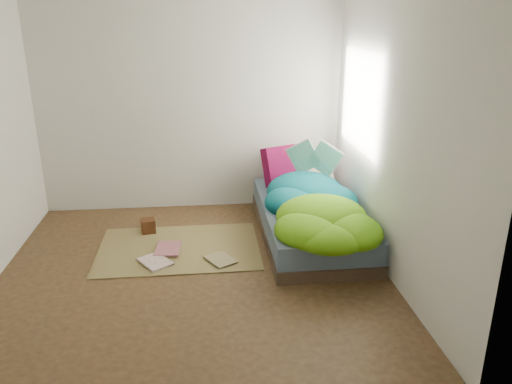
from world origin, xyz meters
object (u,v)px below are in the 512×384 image
(bed, at_px, (310,221))
(open_book, at_px, (314,149))
(floor_book_a, at_px, (144,266))
(pillow_magenta, at_px, (283,166))
(wooden_box, at_px, (148,226))
(floor_book_b, at_px, (156,249))

(bed, relative_size, open_book, 3.95)
(open_book, relative_size, floor_book_a, 1.60)
(pillow_magenta, relative_size, floor_book_a, 1.45)
(open_book, distance_m, wooden_box, 1.99)
(pillow_magenta, height_order, wooden_box, pillow_magenta)
(pillow_magenta, distance_m, floor_book_a, 2.04)
(bed, distance_m, wooden_box, 1.73)
(open_book, xyz_separation_m, floor_book_b, (-1.72, -0.65, -0.81))
(floor_book_b, bearing_deg, wooden_box, 108.25)
(floor_book_a, bearing_deg, floor_book_b, 42.88)
(bed, xyz_separation_m, pillow_magenta, (-0.18, 0.73, 0.40))
(bed, relative_size, floor_book_b, 6.11)
(open_book, height_order, wooden_box, open_book)
(pillow_magenta, distance_m, open_book, 0.50)
(bed, distance_m, floor_book_b, 1.62)
(wooden_box, relative_size, floor_book_a, 0.46)
(wooden_box, bearing_deg, floor_book_a, -87.61)
(open_book, relative_size, wooden_box, 3.49)
(pillow_magenta, bearing_deg, floor_book_a, -163.86)
(open_book, xyz_separation_m, floor_book_a, (-1.80, -0.98, -0.81))
(floor_book_b, bearing_deg, floor_book_a, -98.70)
(bed, xyz_separation_m, floor_book_b, (-1.60, -0.21, -0.14))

